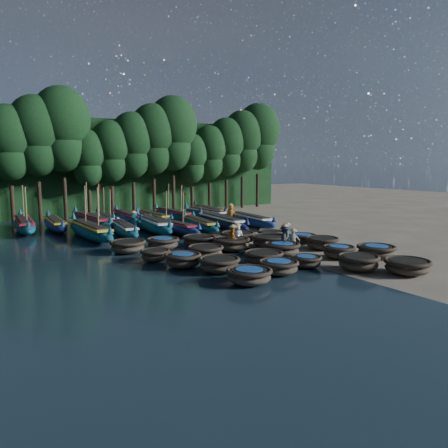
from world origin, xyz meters
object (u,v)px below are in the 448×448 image
long_boat_8 (250,220)px  fisherman_5 (134,222)px  coracle_20 (128,246)px  coracle_23 (238,237)px  long_boat_15 (173,215)px  long_boat_12 (106,219)px  fisherman_2 (233,237)px  long_boat_3 (124,229)px  long_boat_10 (55,224)px  fisherman_3 (285,239)px  fisherman_0 (237,235)px  coracle_18 (270,241)px  coracle_22 (199,240)px  fisherman_1 (287,233)px  coracle_19 (303,238)px  long_boat_6 (200,224)px  coracle_14 (322,242)px  long_boat_17 (209,211)px  fisherman_4 (293,240)px  coracle_13 (282,249)px  coracle_4 (407,266)px  coracle_17 (231,243)px  coracle_12 (264,257)px  long_boat_11 (91,221)px  long_boat_16 (206,214)px  coracle_3 (358,262)px  coracle_8 (339,251)px  long_boat_13 (128,218)px  coracle_7 (306,261)px  long_boat_14 (154,217)px  coracle_24 (271,235)px  long_boat_9 (24,224)px  coracle_11 (219,264)px  coracle_9 (376,251)px  long_boat_5 (173,227)px  coracle_16 (205,251)px  coracle_5 (249,275)px  long_boat_4 (152,224)px  coracle_21 (163,243)px

long_boat_8 → fisherman_5: (-9.88, 1.83, 0.33)m
coracle_20 → coracle_23: 7.53m
long_boat_8 → long_boat_15: (-3.93, 7.02, -0.00)m
long_boat_12 → fisherman_2: 15.86m
fisherman_5 → long_boat_3: bearing=-99.5°
long_boat_10 → fisherman_3: 19.91m
fisherman_0 → coracle_18: bearing=-179.4°
coracle_22 → fisherman_1: size_ratio=1.52×
coracle_19 → long_boat_6: long_boat_6 is taller
coracle_14 → long_boat_17: 18.40m
coracle_23 → fisherman_1: (2.21, -2.60, 0.42)m
fisherman_2 → fisherman_4: fisherman_2 is taller
coracle_13 → long_boat_10: bearing=117.2°
coracle_4 → coracle_13: coracle_13 is taller
coracle_14 → coracle_17: (-5.22, 2.69, 0.03)m
coracle_12 → long_boat_11: size_ratio=0.28×
long_boat_16 → long_boat_8: bearing=-86.4°
coracle_3 → long_boat_3: long_boat_3 is taller
coracle_8 → long_boat_13: (-5.31, 20.33, 0.13)m
long_boat_6 → coracle_7: bearing=-88.0°
long_boat_10 → long_boat_14: (8.63, -0.24, -0.01)m
coracle_24 → long_boat_9: (-14.35, 13.59, 0.20)m
long_boat_13 → fisherman_1: fisherman_1 is taller
coracle_17 → fisherman_1: size_ratio=1.37×
long_boat_8 → long_boat_15: size_ratio=1.00×
coracle_11 → long_boat_15: long_boat_15 is taller
long_boat_14 → coracle_22: bearing=-100.7°
long_boat_9 → fisherman_5: 9.02m
long_boat_9 → coracle_13: bearing=-54.0°
coracle_14 → fisherman_1: size_ratio=1.53×
coracle_9 → long_boat_13: size_ratio=0.32×
long_boat_13 → long_boat_17: size_ratio=1.04×
long_boat_3 → long_boat_5: bearing=-11.4°
long_boat_9 → long_boat_14: bearing=0.1°
long_boat_3 → long_boat_8: long_boat_8 is taller
coracle_24 → fisherman_2: fisherman_2 is taller
coracle_17 → long_boat_10: size_ratio=0.30×
coracle_23 → fisherman_3: size_ratio=1.18×
long_boat_6 → long_boat_14: bearing=110.6°
coracle_9 → long_boat_8: bearing=84.8°
coracle_24 → fisherman_1: fisherman_1 is taller
coracle_16 → long_boat_12: size_ratio=0.33×
long_boat_14 → coracle_5: bearing=-103.0°
coracle_4 → coracle_19: coracle_4 is taller
coracle_17 → long_boat_4: long_boat_4 is taller
coracle_23 → long_boat_10: (-9.29, 12.97, 0.06)m
long_boat_12 → coracle_21: bearing=-86.9°
coracle_9 → long_boat_11: (-10.61, 20.77, 0.16)m
coracle_14 → long_boat_6: 11.43m
coracle_17 → coracle_22: size_ratio=0.90×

